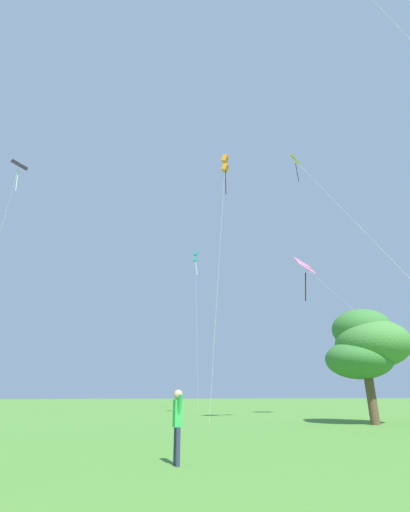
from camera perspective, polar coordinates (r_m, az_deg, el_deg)
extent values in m
cube|color=yellow|center=(28.04, 14.04, 14.55)|extent=(0.86, 0.92, 0.93)
cylinder|color=#3F382D|center=(28.04, 14.04, 14.55)|extent=(0.74, 0.03, 0.51)
cylinder|color=black|center=(27.49, 14.34, 12.67)|extent=(0.19, 0.11, 1.48)
cylinder|color=silver|center=(19.65, 24.75, 2.52)|extent=(0.32, 11.87, 17.54)
cube|color=black|center=(53.88, -27.23, 12.68)|extent=(2.01, 1.97, 1.78)
cylinder|color=#3F382D|center=(53.88, -27.23, 12.68)|extent=(1.98, 0.25, 0.80)
cylinder|color=silver|center=(52.89, -27.54, 10.56)|extent=(0.26, 0.46, 2.88)
cube|color=orange|center=(34.99, 3.17, 15.01)|extent=(0.84, 0.85, 0.72)
cube|color=orange|center=(34.43, 3.21, 13.71)|extent=(0.84, 0.85, 0.72)
cylinder|color=#3F382D|center=(34.71, 3.19, 14.36)|extent=(0.04, 0.04, 1.38)
cylinder|color=black|center=(33.59, 3.27, 11.67)|extent=(0.10, 0.14, 2.68)
cylinder|color=silver|center=(26.98, 2.23, -1.11)|extent=(3.30, 5.01, 21.54)
cube|color=pink|center=(34.17, 15.47, -1.43)|extent=(2.12, 1.49, 1.82)
cylinder|color=#3F382D|center=(34.17, 15.47, -1.43)|extent=(1.69, 0.31, 0.91)
cylinder|color=black|center=(33.67, 15.59, -4.69)|extent=(0.21, 0.43, 2.56)
cylinder|color=silver|center=(28.93, 24.73, -9.91)|extent=(2.34, 11.38, 12.47)
cube|color=teal|center=(52.82, -1.52, 0.41)|extent=(0.66, 0.71, 0.67)
cube|color=teal|center=(52.49, -1.53, -0.52)|extent=(0.66, 0.71, 0.67)
cylinder|color=#3F382D|center=(52.65, -1.53, -0.06)|extent=(0.04, 0.04, 1.32)
cylinder|color=silver|center=(52.02, -1.39, -1.80)|extent=(0.36, 0.26, 2.25)
cylinder|color=silver|center=(46.56, -1.33, -10.45)|extent=(1.39, 6.64, 20.36)
cylinder|color=#2D3351|center=(9.57, -4.30, -27.81)|extent=(0.11, 0.11, 0.82)
cylinder|color=#2D3351|center=(9.73, -4.63, -27.69)|extent=(0.11, 0.11, 0.82)
cube|color=green|center=(9.59, -4.33, -23.49)|extent=(0.20, 0.22, 0.62)
cylinder|color=green|center=(9.47, -4.06, -22.59)|extent=(0.10, 0.28, 0.57)
cylinder|color=green|center=(9.71, -4.54, -22.54)|extent=(0.10, 0.28, 0.57)
sphere|color=tan|center=(9.59, -4.26, -20.97)|extent=(0.23, 0.23, 0.23)
cylinder|color=brown|center=(24.18, 24.37, -17.01)|extent=(0.51, 0.51, 5.07)
ellipsoid|color=#387533|center=(24.31, 23.12, -14.78)|extent=(3.89, 3.89, 2.26)
ellipsoid|color=#427F38|center=(24.63, 24.93, -12.43)|extent=(4.32, 4.32, 2.85)
ellipsoid|color=#387533|center=(24.93, 23.48, -10.59)|extent=(3.54, 3.54, 2.47)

